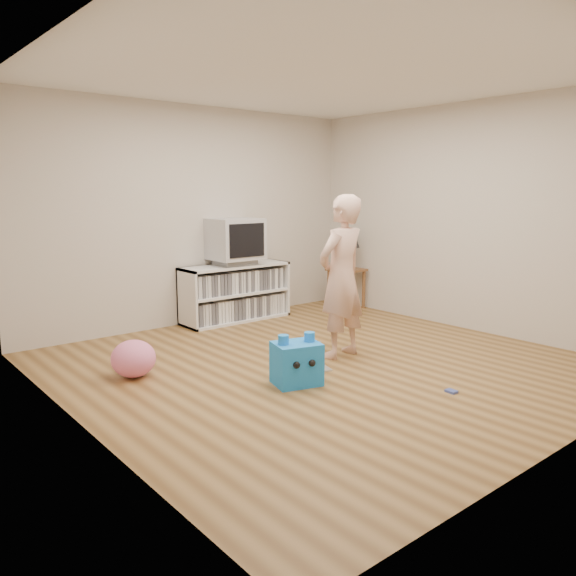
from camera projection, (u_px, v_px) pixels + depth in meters
The scene contains 13 objects.
ground at pixel (322, 364), 5.27m from camera, with size 4.50×4.50×0.00m, color brown.
walls at pixel (324, 225), 5.05m from camera, with size 4.52×4.52×2.60m.
ceiling at pixel (326, 74), 4.83m from camera, with size 4.50×4.50×0.01m, color white.
media_unit at pixel (235, 292), 7.01m from camera, with size 1.40×0.45×0.70m.
dvd_deck at pixel (235, 262), 6.93m from camera, with size 0.45×0.35×0.07m, color gray.
crt_tv at pixel (235, 239), 6.88m from camera, with size 0.60×0.53×0.50m.
side_table at pixel (346, 278), 7.71m from camera, with size 0.42×0.42×0.55m.
table_lamp at pixel (347, 240), 7.62m from camera, with size 0.34×0.34×0.52m.
person at pixel (341, 277), 5.39m from camera, with size 0.57×0.38×1.57m, color beige.
laptop at pixel (309, 362), 5.13m from camera, with size 0.38×0.34×0.22m.
playing_cards at pixel (451, 391), 4.52m from camera, with size 0.07×0.09×0.02m, color #3E4FA6.
plush_blue at pixel (297, 363), 4.69m from camera, with size 0.44×0.39×0.44m.
plush_pink at pixel (133, 359), 4.88m from camera, with size 0.38×0.38×0.33m, color pink.
Camera 1 is at (-3.49, -3.70, 1.61)m, focal length 35.00 mm.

